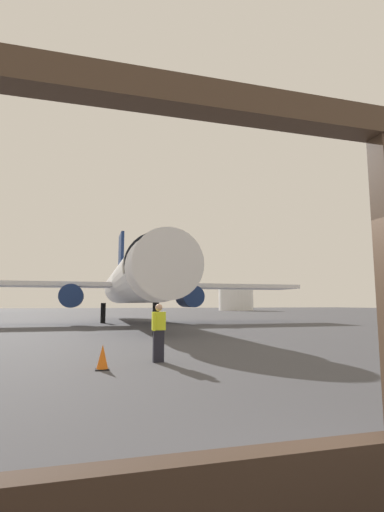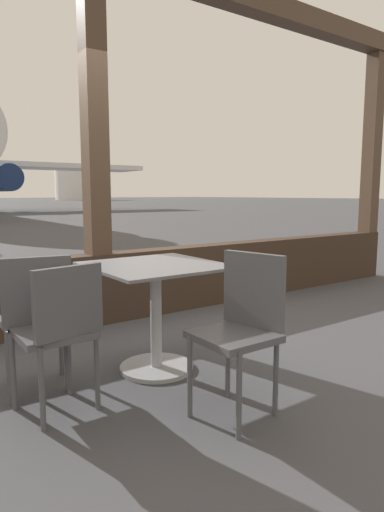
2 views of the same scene
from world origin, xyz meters
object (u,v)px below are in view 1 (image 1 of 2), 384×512
Objects in this scene: fuel_storage_tank at (236,299)px; traffic_cone at (103,358)px; airplane at (133,282)px; ground_crew_worker at (159,332)px.

traffic_cone is at bearing -114.25° from fuel_storage_tank.
traffic_cone is 0.08× the size of fuel_storage_tank.
airplane is 64.69m from fuel_storage_tank.
ground_crew_worker is (-1.52, -21.78, -2.75)m from airplane.
airplane reaches higher than fuel_storage_tank.
airplane is 3.68× the size of fuel_storage_tank.
ground_crew_worker is 1.99m from traffic_cone.
airplane is 48.46× the size of traffic_cone.
ground_crew_worker is 0.20× the size of fuel_storage_tank.
traffic_cone is at bearing -98.01° from airplane.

